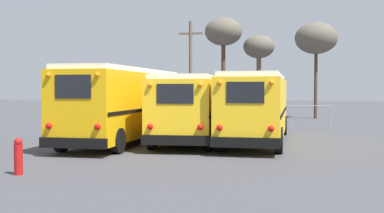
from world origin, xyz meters
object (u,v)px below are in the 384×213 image
at_px(school_bus_1, 194,106).
at_px(utility_pole, 191,69).
at_px(bare_tree_2, 316,39).
at_px(school_bus_0, 126,102).
at_px(fire_hydrant, 18,156).
at_px(school_bus_2, 257,105).
at_px(bare_tree_0, 223,33).
at_px(bare_tree_1, 259,49).

xyz_separation_m(school_bus_1, utility_pole, (-2.51, 13.12, 2.26)).
bearing_deg(bare_tree_2, school_bus_1, -110.92).
relative_size(school_bus_0, fire_hydrant, 10.40).
height_order(school_bus_0, bare_tree_2, bare_tree_2).
relative_size(school_bus_1, fire_hydrant, 9.89).
bearing_deg(school_bus_1, fire_hydrant, -108.48).
height_order(school_bus_2, fire_hydrant, school_bus_2).
relative_size(bare_tree_0, bare_tree_1, 1.20).
xyz_separation_m(school_bus_1, bare_tree_2, (6.89, 18.03, 4.82)).
relative_size(school_bus_2, fire_hydrant, 10.00).
bearing_deg(fire_hydrant, school_bus_0, 87.86).
bearing_deg(bare_tree_1, school_bus_1, -96.36).
relative_size(school_bus_0, bare_tree_0, 1.26).
bearing_deg(school_bus_0, bare_tree_0, 83.83).
xyz_separation_m(school_bus_0, school_bus_2, (5.87, 0.85, -0.13)).
bearing_deg(utility_pole, bare_tree_2, 27.59).
height_order(utility_pole, bare_tree_2, bare_tree_2).
height_order(school_bus_0, bare_tree_0, bare_tree_0).
distance_m(school_bus_1, bare_tree_2, 19.90).
bearing_deg(bare_tree_0, utility_pole, -106.29).
bearing_deg(fire_hydrant, school_bus_2, 56.95).
height_order(utility_pole, bare_tree_0, bare_tree_0).
bearing_deg(fire_hydrant, utility_pole, 88.13).
bearing_deg(bare_tree_1, school_bus_0, -103.74).
distance_m(school_bus_2, bare_tree_0, 20.49).
bearing_deg(bare_tree_0, bare_tree_1, 17.01).
xyz_separation_m(bare_tree_0, bare_tree_1, (2.98, 0.91, -1.31)).
distance_m(bare_tree_2, fire_hydrant, 30.17).
distance_m(school_bus_0, bare_tree_0, 21.06).
bearing_deg(utility_pole, bare_tree_1, 55.67).
distance_m(school_bus_1, bare_tree_0, 19.96).
relative_size(school_bus_1, bare_tree_2, 1.32).
height_order(bare_tree_2, fire_hydrant, bare_tree_2).
bearing_deg(school_bus_0, school_bus_1, 20.32).
height_order(bare_tree_0, bare_tree_2, bare_tree_0).
bearing_deg(bare_tree_1, school_bus_2, -88.04).
distance_m(bare_tree_0, fire_hydrant, 29.77).
xyz_separation_m(utility_pole, bare_tree_2, (9.40, 4.91, 2.56)).
height_order(school_bus_2, bare_tree_0, bare_tree_0).
distance_m(bare_tree_0, bare_tree_2, 7.76).
height_order(school_bus_0, school_bus_1, school_bus_0).
height_order(bare_tree_0, bare_tree_1, bare_tree_0).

